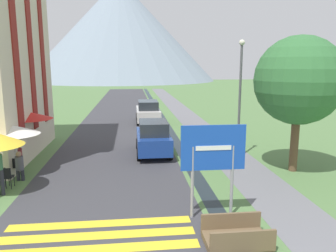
{
  "coord_description": "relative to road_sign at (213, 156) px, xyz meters",
  "views": [
    {
      "loc": [
        -1.49,
        -5.55,
        4.71
      ],
      "look_at": [
        0.23,
        10.0,
        1.79
      ],
      "focal_mm": 35.0,
      "sensor_mm": 36.0,
      "label": 1
    }
  ],
  "objects": [
    {
      "name": "tree_by_path",
      "position": [
        4.75,
        4.08,
        2.07
      ],
      "size": [
        3.85,
        3.85,
        5.98
      ],
      "color": "brown",
      "rests_on": "ground_plane"
    },
    {
      "name": "parked_car_far",
      "position": [
        -1.12,
        17.46,
        -1.06
      ],
      "size": [
        1.95,
        4.59,
        1.82
      ],
      "color": "silver",
      "rests_on": "ground_plane"
    },
    {
      "name": "mountain_distant",
      "position": [
        -5.48,
        93.41,
        12.8
      ],
      "size": [
        56.53,
        56.53,
        29.55
      ],
      "color": "gray",
      "rests_on": "ground_plane"
    },
    {
      "name": "cafe_umbrella_rear_red",
      "position": [
        -7.54,
        7.5,
        0.23
      ],
      "size": [
        2.21,
        2.21,
        2.38
      ],
      "color": "#B7B2A8",
      "rests_on": "ground_plane"
    },
    {
      "name": "cafe_chair_far_left",
      "position": [
        -7.89,
        6.11,
        -1.46
      ],
      "size": [
        0.4,
        0.4,
        0.85
      ],
      "rotation": [
        0.0,
        0.0,
        0.2
      ],
      "color": "black",
      "rests_on": "ground_plane"
    },
    {
      "name": "parked_car_near",
      "position": [
        -1.34,
        7.56,
        -1.07
      ],
      "size": [
        1.81,
        3.81,
        1.82
      ],
      "color": "navy",
      "rests_on": "ground_plane"
    },
    {
      "name": "person_seated_far",
      "position": [
        -7.07,
        4.08,
        -1.29
      ],
      "size": [
        0.32,
        0.32,
        1.24
      ],
      "color": "#282833",
      "rests_on": "ground_plane"
    },
    {
      "name": "ground_plane",
      "position": [
        -0.94,
        16.12,
        -1.98
      ],
      "size": [
        160.0,
        160.0,
        0.0
      ],
      "primitive_type": "plane",
      "color": "#517542"
    },
    {
      "name": "footbridge",
      "position": [
        0.26,
        -1.67,
        -1.75
      ],
      "size": [
        1.7,
        1.1,
        0.65
      ],
      "color": "brown",
      "rests_on": "ground_plane"
    },
    {
      "name": "crosswalk_marking",
      "position": [
        -3.44,
        -0.81,
        -1.97
      ],
      "size": [
        5.44,
        1.84,
        0.01
      ],
      "color": "yellow",
      "rests_on": "ground_plane"
    },
    {
      "name": "drainage_channel",
      "position": [
        0.26,
        26.12,
        -1.97
      ],
      "size": [
        0.6,
        60.0,
        0.0
      ],
      "color": "black",
      "rests_on": "ground_plane"
    },
    {
      "name": "cafe_chair_near_left",
      "position": [
        -7.5,
        3.27,
        -1.46
      ],
      "size": [
        0.4,
        0.4,
        0.85
      ],
      "rotation": [
        0.0,
        0.0,
        -0.26
      ],
      "color": "black",
      "rests_on": "ground_plane"
    },
    {
      "name": "cafe_chair_middle",
      "position": [
        -7.47,
        4.55,
        -1.46
      ],
      "size": [
        0.4,
        0.4,
        0.85
      ],
      "rotation": [
        0.0,
        0.0,
        0.1
      ],
      "color": "black",
      "rests_on": "ground_plane"
    },
    {
      "name": "person_seated_near",
      "position": [
        -7.51,
        5.33,
        -1.28
      ],
      "size": [
        0.32,
        0.32,
        1.26
      ],
      "color": "#282833",
      "rests_on": "ground_plane"
    },
    {
      "name": "road_sign",
      "position": [
        0.0,
        0.0,
        0.0
      ],
      "size": [
        2.0,
        0.11,
        2.94
      ],
      "color": "gray",
      "rests_on": "ground_plane"
    },
    {
      "name": "cafe_chair_near_right",
      "position": [
        -7.27,
        3.18,
        -1.46
      ],
      "size": [
        0.4,
        0.4,
        0.85
      ],
      "rotation": [
        0.0,
        0.0,
        -0.46
      ],
      "color": "black",
      "rests_on": "ground_plane"
    },
    {
      "name": "cafe_umbrella_middle_white",
      "position": [
        -7.46,
        4.82,
        0.02
      ],
      "size": [
        2.16,
        2.16,
        2.2
      ],
      "color": "#B7B2A8",
      "rests_on": "ground_plane"
    },
    {
      "name": "footpath",
      "position": [
        2.66,
        26.12,
        -1.97
      ],
      "size": [
        2.2,
        60.0,
        0.01
      ],
      "color": "slate",
      "rests_on": "ground_plane"
    },
    {
      "name": "road",
      "position": [
        -3.44,
        26.12,
        -1.97
      ],
      "size": [
        6.4,
        60.0,
        0.01
      ],
      "color": "#38383D",
      "rests_on": "ground_plane"
    },
    {
      "name": "streetlamp",
      "position": [
        2.91,
        6.32,
        1.48
      ],
      "size": [
        0.28,
        0.28,
        5.92
      ],
      "color": "#515156",
      "rests_on": "ground_plane"
    }
  ]
}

